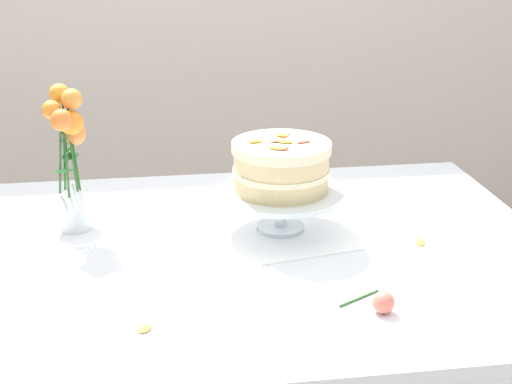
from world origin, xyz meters
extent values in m
cube|color=white|center=(0.00, 0.00, 0.72)|extent=(1.40, 1.00, 0.03)
cylinder|color=brown|center=(-0.60, 0.40, 0.35)|extent=(0.06, 0.06, 0.71)
cylinder|color=brown|center=(0.60, 0.40, 0.35)|extent=(0.06, 0.06, 0.71)
cube|color=white|center=(0.11, 0.08, 0.74)|extent=(0.37, 0.37, 0.00)
cylinder|color=silver|center=(0.11, 0.08, 0.75)|extent=(0.11, 0.11, 0.01)
cylinder|color=silver|center=(0.11, 0.08, 0.79)|extent=(0.03, 0.03, 0.07)
cylinder|color=silver|center=(0.11, 0.08, 0.83)|extent=(0.29, 0.29, 0.01)
cylinder|color=beige|center=(0.11, 0.08, 0.86)|extent=(0.21, 0.21, 0.04)
cylinder|color=beige|center=(0.11, 0.08, 0.89)|extent=(0.22, 0.22, 0.01)
cylinder|color=beige|center=(0.11, 0.08, 0.91)|extent=(0.21, 0.21, 0.04)
cylinder|color=beige|center=(0.11, 0.08, 0.94)|extent=(0.22, 0.22, 0.02)
ellipsoid|color=yellow|center=(0.12, 0.07, 0.96)|extent=(0.04, 0.03, 0.01)
ellipsoid|color=#E56B51|center=(0.10, 0.03, 0.96)|extent=(0.03, 0.04, 0.01)
ellipsoid|color=yellow|center=(0.05, 0.09, 0.96)|extent=(0.03, 0.02, 0.01)
ellipsoid|color=#E56B51|center=(0.09, 0.09, 0.96)|extent=(0.03, 0.03, 0.01)
ellipsoid|color=yellow|center=(0.09, 0.03, 0.96)|extent=(0.04, 0.04, 0.01)
ellipsoid|color=yellow|center=(0.11, 0.08, 0.96)|extent=(0.02, 0.03, 0.01)
ellipsoid|color=#E56B51|center=(0.16, 0.07, 0.96)|extent=(0.04, 0.03, 0.01)
ellipsoid|color=orange|center=(0.12, 0.13, 0.96)|extent=(0.04, 0.03, 0.01)
ellipsoid|color=#E56B51|center=(0.11, 0.09, 0.96)|extent=(0.04, 0.04, 0.01)
ellipsoid|color=pink|center=(0.12, 0.13, 0.96)|extent=(0.04, 0.03, 0.01)
cylinder|color=silver|center=(-0.36, 0.16, 0.77)|extent=(0.07, 0.07, 0.06)
cone|color=silver|center=(-0.36, 0.16, 0.83)|extent=(0.10, 0.10, 0.05)
cylinder|color=#2D6028|center=(-0.35, 0.16, 0.94)|extent=(0.02, 0.01, 0.22)
sphere|color=orange|center=(-0.34, 0.16, 1.05)|extent=(0.05, 0.05, 0.05)
cylinder|color=#2D6028|center=(-0.35, 0.17, 0.90)|extent=(0.02, 0.01, 0.13)
sphere|color=orange|center=(-0.35, 0.18, 0.96)|extent=(0.05, 0.05, 0.05)
ellipsoid|color=#236B2D|center=(-0.36, 0.16, 0.92)|extent=(0.04, 0.04, 0.02)
cylinder|color=#2D6028|center=(-0.37, 0.19, 0.94)|extent=(0.01, 0.03, 0.22)
sphere|color=orange|center=(-0.37, 0.20, 1.05)|extent=(0.05, 0.05, 0.05)
ellipsoid|color=#236B2D|center=(-0.37, 0.19, 0.97)|extent=(0.03, 0.05, 0.01)
cylinder|color=#2D6028|center=(-0.37, 0.17, 0.91)|extent=(0.02, 0.01, 0.16)
sphere|color=orange|center=(-0.38, 0.17, 0.99)|extent=(0.04, 0.04, 0.04)
ellipsoid|color=#236B2D|center=(-0.36, 0.17, 0.95)|extent=(0.05, 0.04, 0.02)
cylinder|color=#2D6028|center=(-0.38, 0.16, 0.93)|extent=(0.02, 0.01, 0.19)
sphere|color=orange|center=(-0.39, 0.16, 1.03)|extent=(0.04, 0.04, 0.04)
ellipsoid|color=#236B2D|center=(-0.37, 0.15, 0.89)|extent=(0.05, 0.03, 0.02)
cylinder|color=#2D6028|center=(-0.36, 0.14, 0.92)|extent=(0.01, 0.03, 0.18)
sphere|color=orange|center=(-0.36, 0.12, 1.01)|extent=(0.05, 0.05, 0.05)
ellipsoid|color=#236B2D|center=(-0.36, 0.13, 0.94)|extent=(0.02, 0.05, 0.02)
cylinder|color=#2D6028|center=(-0.35, 0.16, 0.91)|extent=(0.01, 0.01, 0.17)
sphere|color=orange|center=(-0.35, 0.15, 1.00)|extent=(0.05, 0.05, 0.05)
cylinder|color=#2D6028|center=(0.20, -0.26, 0.74)|extent=(0.09, 0.05, 0.01)
sphere|color=#ED7260|center=(0.23, -0.31, 0.76)|extent=(0.04, 0.04, 0.04)
ellipsoid|color=yellow|center=(0.40, -0.03, 0.74)|extent=(0.03, 0.04, 0.01)
ellipsoid|color=orange|center=(-0.20, -0.31, 0.74)|extent=(0.03, 0.04, 0.00)
camera|label=1|loc=(-0.17, -1.43, 1.42)|focal=50.95mm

